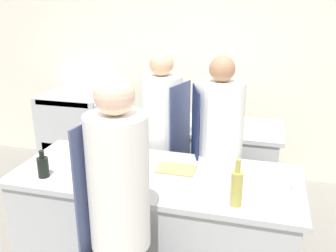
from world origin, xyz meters
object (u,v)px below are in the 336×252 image
Objects in this scene: chef_at_pass_far at (217,159)px; bottle_wine at (43,166)px; bowl_mixing_large at (271,185)px; chef_at_stove at (162,145)px; bottle_olive_oil at (237,187)px; bowl_prep_small at (114,167)px; chef_at_prep_near at (120,230)px; bottle_vinegar at (95,144)px; stockpot at (109,111)px; oven_range at (79,131)px.

bottle_wine is at bearing 106.45° from chef_at_pass_far.
bowl_mixing_large is at bearing 7.96° from bottle_wine.
chef_at_stove is 1.27m from bottle_olive_oil.
bowl_prep_small is at bearing 112.01° from chef_at_pass_far.
chef_at_prep_near is 9.28× the size of bottle_vinegar.
chef_at_prep_near is 0.88m from bottle_wine.
bowl_mixing_large is (0.96, -0.75, 0.11)m from chef_at_stove.
oven_range is at bearing 140.63° from stockpot.
bottle_vinegar is (-0.97, -0.29, 0.15)m from chef_at_pass_far.
bottle_wine reaches higher than stockpot.
bowl_mixing_large is (2.38, -1.76, 0.46)m from oven_range.
stockpot is (-0.55, 1.19, 0.05)m from bowl_prep_small.
stockpot is (-1.46, 1.43, -0.04)m from bottle_olive_oil.
chef_at_pass_far reaches higher than oven_range.
bowl_mixing_large is (0.43, -0.57, 0.11)m from chef_at_pass_far.
bottle_wine is at bearing -155.40° from bowl_prep_small.
bottle_wine is (-1.14, -0.79, 0.15)m from chef_at_pass_far.
bottle_olive_oil is (0.76, -1.00, 0.19)m from chef_at_stove.
chef_at_stove reaches higher than bottle_vinegar.
oven_range is 2.22m from bowl_prep_small.
bowl_mixing_large is (1.57, 0.22, -0.04)m from bottle_wine.
oven_range is 3.75× the size of bowl_mixing_large.
bowl_prep_small is at bearing -179.39° from bowl_mixing_large.
chef_at_prep_near is 0.71m from bowl_prep_small.
chef_at_prep_near is at bearing -64.86° from stockpot.
chef_at_pass_far is at bearing 34.65° from bottle_wine.
bottle_vinegar reaches higher than bowl_prep_small.
bottle_wine reaches higher than bowl_prep_small.
chef_at_stove is at bearing 78.73° from bowl_prep_small.
bottle_vinegar is (0.98, -1.48, 0.50)m from oven_range.
chef_at_prep_near reaches higher than bottle_wine.
chef_at_stove reaches higher than oven_range.
bottle_vinegar is 0.96× the size of bottle_wine.
bowl_mixing_large reaches higher than bowl_prep_small.
oven_range is 2.91m from chef_at_prep_near.
bottle_wine is 1.58m from bowl_mixing_large.
bottle_olive_oil is at bearing 53.64° from chef_at_stove.
oven_range is 3.27× the size of bottle_olive_oil.
chef_at_pass_far is 0.87m from bottle_olive_oil.
stockpot is (-0.27, 0.90, 0.00)m from bottle_vinegar.
chef_at_pass_far is 0.72m from bowl_mixing_large.
bottle_wine is (-0.17, -0.49, 0.00)m from bottle_vinegar.
chef_at_pass_far is 8.58× the size of bottle_wine.
chef_at_prep_near is (1.57, -2.41, 0.40)m from oven_range.
chef_at_pass_far is at bearing -26.14° from stockpot.
chef_at_prep_near is at bearing -57.52° from bottle_vinegar.
bowl_prep_small is (-1.12, -0.01, -0.00)m from bowl_mixing_large.
bowl_prep_small is (-0.31, 0.64, 0.05)m from chef_at_prep_near.
chef_at_pass_far reaches higher than bowl_prep_small.
chef_at_stove is 5.52× the size of stockpot.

